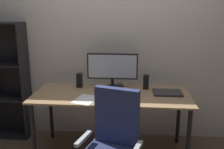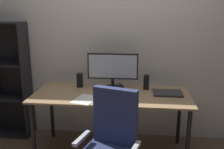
% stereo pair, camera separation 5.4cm
% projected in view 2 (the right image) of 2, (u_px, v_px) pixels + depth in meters
% --- Properties ---
extents(back_wall, '(6.40, 0.10, 2.60)m').
position_uv_depth(back_wall, '(116.00, 38.00, 3.24)').
color(back_wall, silver).
rests_on(back_wall, ground).
extents(desk, '(1.75, 0.73, 0.74)m').
position_uv_depth(desk, '(111.00, 100.00, 2.90)').
color(desk, tan).
rests_on(desk, ground).
extents(monitor, '(0.60, 0.20, 0.42)m').
position_uv_depth(monitor, '(113.00, 68.00, 3.03)').
color(monitor, black).
rests_on(monitor, desk).
extents(keyboard, '(0.29, 0.11, 0.02)m').
position_uv_depth(keyboard, '(109.00, 98.00, 2.71)').
color(keyboard, '#B7BABC').
rests_on(keyboard, desk).
extents(mouse, '(0.06, 0.10, 0.03)m').
position_uv_depth(mouse, '(131.00, 98.00, 2.68)').
color(mouse, black).
rests_on(mouse, desk).
extents(coffee_mug, '(0.09, 0.08, 0.11)m').
position_uv_depth(coffee_mug, '(119.00, 88.00, 2.89)').
color(coffee_mug, black).
rests_on(coffee_mug, desk).
extents(laptop, '(0.32, 0.23, 0.02)m').
position_uv_depth(laptop, '(168.00, 93.00, 2.87)').
color(laptop, '#2D2D30').
rests_on(laptop, desk).
extents(speaker_left, '(0.06, 0.07, 0.17)m').
position_uv_depth(speaker_left, '(80.00, 80.00, 3.10)').
color(speaker_left, black).
rests_on(speaker_left, desk).
extents(speaker_right, '(0.06, 0.07, 0.17)m').
position_uv_depth(speaker_right, '(146.00, 82.00, 3.02)').
color(speaker_right, black).
rests_on(speaker_right, desk).
extents(paper_sheet, '(0.28, 0.34, 0.00)m').
position_uv_depth(paper_sheet, '(85.00, 99.00, 2.70)').
color(paper_sheet, white).
rests_on(paper_sheet, desk).
extents(bookshelf, '(0.67, 0.28, 1.50)m').
position_uv_depth(bookshelf, '(2.00, 81.00, 3.37)').
color(bookshelf, black).
rests_on(bookshelf, ground).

